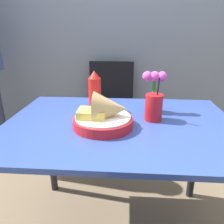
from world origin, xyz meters
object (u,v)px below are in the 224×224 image
object	(u,v)px
flower_vase	(154,91)
food_basket	(105,115)
chair_far_window	(111,104)
ketchup_bottle	(95,92)
drink_cup	(154,108)

from	to	relation	value
flower_vase	food_basket	bearing A→B (deg)	-137.88
flower_vase	chair_far_window	bearing A→B (deg)	112.01
ketchup_bottle	flower_vase	size ratio (longest dim) A/B	1.00
chair_far_window	drink_cup	size ratio (longest dim) A/B	4.00
chair_far_window	food_basket	bearing A→B (deg)	-87.10
chair_far_window	drink_cup	distance (m)	0.92
drink_cup	food_basket	bearing A→B (deg)	-156.38
ketchup_bottle	flower_vase	bearing A→B (deg)	0.53
food_basket	ketchup_bottle	distance (m)	0.24
chair_far_window	food_basket	size ratio (longest dim) A/B	3.19
chair_far_window	ketchup_bottle	world-z (taller)	ketchup_bottle
ketchup_bottle	flower_vase	world-z (taller)	same
chair_far_window	ketchup_bottle	xyz separation A→B (m)	(-0.03, -0.72, 0.31)
food_basket	chair_far_window	bearing A→B (deg)	92.90
ketchup_bottle	chair_far_window	bearing A→B (deg)	87.34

